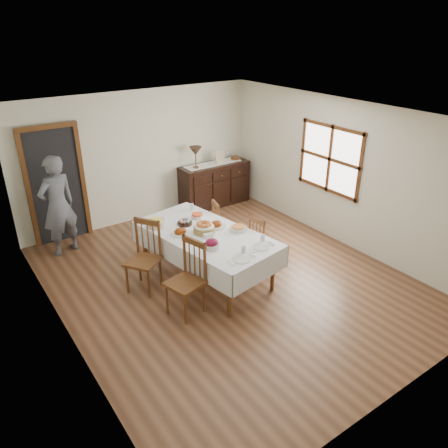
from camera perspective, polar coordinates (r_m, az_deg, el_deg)
ground at (r=7.07m, az=0.47°, el=-7.26°), size 6.00×6.00×0.00m
room_shell at (r=6.59m, az=-2.65°, el=6.11°), size 5.02×6.02×2.65m
dining_table at (r=6.79m, az=-2.40°, el=-1.87°), size 1.55×2.49×0.80m
chair_left_near at (r=6.11m, az=-4.77°, el=-6.99°), size 0.55×0.55×1.09m
chair_left_far at (r=6.72m, az=-10.37°, el=-4.09°), size 0.64×0.64×1.10m
chair_right_near at (r=7.23m, az=4.93°, el=-2.29°), size 0.41×0.41×0.93m
chair_right_far at (r=7.77m, az=-0.19°, el=-0.16°), size 0.47×0.47×0.92m
sideboard at (r=9.69m, az=-1.24°, el=5.19°), size 1.57×0.57×0.94m
person at (r=7.97m, az=-20.93°, el=2.61°), size 0.68×0.53×1.91m
bread_basket at (r=6.73m, az=-2.62°, el=-0.53°), size 0.33×0.33×0.18m
egg_basket at (r=7.03m, az=-5.15°, el=0.22°), size 0.24×0.24×0.10m
ham_platter_a at (r=6.74m, az=-5.73°, el=-1.05°), size 0.30×0.30×0.11m
ham_platter_b at (r=6.94m, az=-1.01°, el=-0.10°), size 0.31×0.31×0.11m
beet_bowl at (r=6.27m, az=-1.62°, el=-2.68°), size 0.22×0.22×0.15m
carrot_bowl at (r=7.24m, az=-3.52°, el=1.07°), size 0.20×0.20×0.08m
pineapple_bowl at (r=6.98m, az=-8.92°, el=0.06°), size 0.24×0.24×0.14m
casserole_dish at (r=6.82m, az=1.89°, el=-0.57°), size 0.27×0.27×0.08m
butter_dish at (r=6.59m, az=-2.08°, el=-1.51°), size 0.15×0.11×0.07m
setting_left at (r=6.07m, az=2.33°, el=-4.19°), size 0.44×0.31×0.10m
setting_right at (r=6.40m, az=4.91°, el=-2.60°), size 0.44×0.31×0.10m
glass_far_a at (r=7.12m, az=-8.00°, el=0.55°), size 0.07×0.07×0.11m
glass_far_b at (r=7.55m, az=-4.21°, el=2.24°), size 0.06×0.06×0.11m
runner at (r=9.54m, az=-1.47°, el=7.89°), size 1.30×0.35×0.01m
table_lamp at (r=9.17m, az=-3.74°, el=9.40°), size 0.26×0.26×0.46m
picture_frame at (r=9.49m, az=-0.50°, el=8.65°), size 0.22×0.08×0.28m
deco_bowl at (r=9.84m, az=1.49°, el=8.58°), size 0.20×0.20×0.06m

